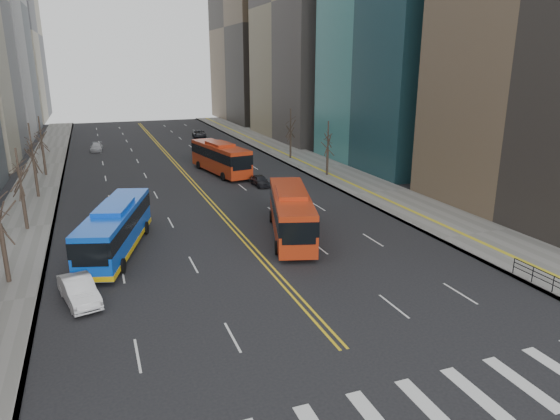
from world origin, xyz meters
name	(u,v)px	position (x,y,z in m)	size (l,w,h in m)	color
ground	(405,416)	(0.00, 0.00, 0.00)	(220.00, 220.00, 0.00)	black
sidewalk_right	(321,167)	(17.50, 45.00, 0.07)	(7.00, 130.00, 0.15)	slate
sidewalk_left	(37,189)	(-16.50, 45.00, 0.07)	(5.00, 130.00, 0.15)	slate
crosswalk	(405,416)	(0.00, 0.00, 0.01)	(26.70, 4.00, 0.01)	silver
centerline	(175,163)	(0.00, 55.00, 0.01)	(0.55, 100.00, 0.01)	gold
pedestrian_railing	(554,281)	(14.30, 6.00, 0.82)	(0.06, 6.06, 1.02)	black
street_trees	(130,156)	(-7.18, 34.55, 4.87)	(35.20, 47.20, 7.60)	#30241D
blue_bus	(116,228)	(-9.35, 22.30, 1.86)	(6.07, 12.43, 3.55)	blue
red_bus_near	(291,211)	(3.68, 21.07, 2.08)	(6.03, 12.13, 3.74)	#B12F12
red_bus_far	(220,156)	(4.25, 45.94, 2.14)	(4.84, 12.54, 3.86)	#B12F12
car_white	(79,290)	(-11.85, 14.76, 0.73)	(1.55, 4.44, 1.46)	silver
car_dark_mid	(260,181)	(6.73, 37.90, 0.61)	(1.44, 3.58, 1.22)	black
car_silver	(97,147)	(-9.83, 68.71, 0.61)	(1.70, 4.18, 1.21)	#A3A2A8
car_dark_far	(199,134)	(8.10, 77.40, 0.68)	(2.27, 4.91, 1.37)	black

